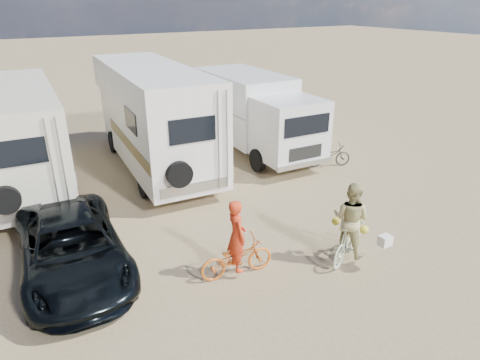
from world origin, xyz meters
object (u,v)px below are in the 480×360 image
rv_main (153,119)px  bike_parked (329,155)px  bike_woman (348,241)px  bike_man (237,258)px  cooler (174,183)px  rider_man (237,243)px  rider_woman (350,226)px  box_truck (256,115)px  crate (227,174)px  rv_left (18,140)px  dark_suv (72,247)px

rv_main → bike_parked: size_ratio=4.92×
bike_woman → bike_man: bearing=48.7°
rv_main → cooler: (-0.23, -2.27, -1.61)m
rv_main → bike_man: rv_main is taller
bike_man → rider_man: bearing=-172.6°
rv_main → bike_man: 7.61m
bike_man → bike_woman: 2.75m
rv_main → rider_woman: size_ratio=4.43×
cooler → box_truck: bearing=8.9°
crate → box_truck: bearing=39.9°
rv_left → dark_suv: size_ratio=1.54×
bike_man → rider_woman: rider_woman is taller
box_truck → rider_man: bearing=-122.8°
bike_man → crate: bearing=-18.8°
dark_suv → bike_woman: dark_suv is taller
rider_man → bike_parked: bearing=-49.3°
box_truck → rider_man: 8.72m
crate → rider_man: bearing=-116.3°
rv_left → rider_woman: bearing=-50.9°
bike_man → rider_woman: bearing=-99.0°
bike_man → bike_woman: bike_woman is taller
box_truck → rider_woman: 8.27m
rv_left → crate: (6.12, -2.76, -1.50)m
bike_parked → cooler: (-5.82, 0.97, -0.20)m
dark_suv → rider_man: rider_man is taller
rv_left → rider_man: 8.66m
rv_left → rider_man: size_ratio=4.31×
dark_suv → cooler: dark_suv is taller
box_truck → crate: size_ratio=16.96×
bike_woman → rider_man: 2.77m
rider_man → rider_woman: size_ratio=0.93×
bike_parked → cooler: bearing=101.4°
rider_man → rv_left: bearing=32.3°
bike_woman → rv_main: bearing=-12.2°
dark_suv → rider_woman: 6.43m
rider_woman → box_truck: bearing=-41.3°
box_truck → cooler: (-4.40, -1.96, -1.29)m
bike_parked → bike_man: bearing=144.1°
rv_left → rider_woman: size_ratio=4.02×
box_truck → crate: box_truck is taller
rv_left → crate: size_ratio=18.16×
crate → rv_main: bearing=125.6°
box_truck → cooler: bearing=-153.9°
rider_man → crate: 5.69m
rv_left → dark_suv: 5.96m
rv_main → rider_man: size_ratio=4.75×
bike_woman → rider_man: size_ratio=0.95×
rv_left → dark_suv: bearing=-82.6°
box_truck → bike_woman: box_truck is taller
dark_suv → rider_woman: size_ratio=2.61×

